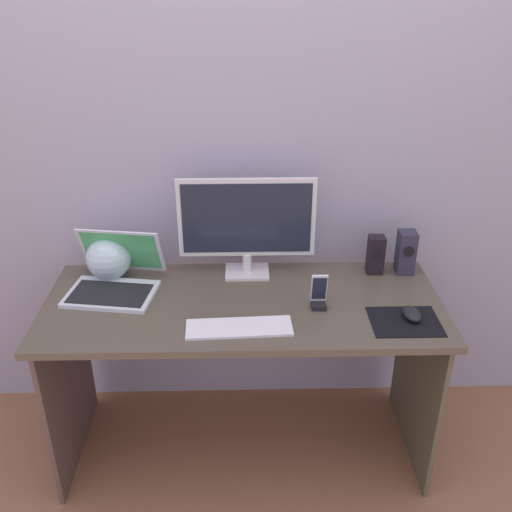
% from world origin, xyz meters
% --- Properties ---
extents(ground_plane, '(8.00, 8.00, 0.00)m').
position_xyz_m(ground_plane, '(0.00, 0.00, 0.00)').
color(ground_plane, '#935D40').
extents(wall_back, '(6.00, 0.04, 2.50)m').
position_xyz_m(wall_back, '(0.00, 0.39, 1.25)').
color(wall_back, '#A59FB3').
rests_on(wall_back, ground_plane).
extents(desk, '(1.52, 0.62, 0.74)m').
position_xyz_m(desk, '(0.00, 0.00, 0.60)').
color(desk, brown).
rests_on(desk, ground_plane).
extents(monitor, '(0.55, 0.14, 0.42)m').
position_xyz_m(monitor, '(0.02, 0.22, 0.97)').
color(monitor, silver).
rests_on(monitor, desk).
extents(speaker_right, '(0.07, 0.08, 0.18)m').
position_xyz_m(speaker_right, '(0.67, 0.22, 0.84)').
color(speaker_right, '#2D2C3D').
rests_on(speaker_right, desk).
extents(speaker_near_monitor, '(0.07, 0.06, 0.16)m').
position_xyz_m(speaker_near_monitor, '(0.55, 0.22, 0.83)').
color(speaker_near_monitor, black).
rests_on(speaker_near_monitor, desk).
extents(laptop, '(0.38, 0.36, 0.22)m').
position_xyz_m(laptop, '(-0.50, 0.11, 0.79)').
color(laptop, silver).
rests_on(laptop, desk).
extents(fishbowl, '(0.18, 0.18, 0.18)m').
position_xyz_m(fishbowl, '(-0.54, 0.21, 0.83)').
color(fishbowl, silver).
rests_on(fishbowl, desk).
extents(keyboard_external, '(0.38, 0.14, 0.01)m').
position_xyz_m(keyboard_external, '(-0.01, -0.18, 0.75)').
color(keyboard_external, white).
rests_on(keyboard_external, desk).
extents(mousepad, '(0.25, 0.20, 0.00)m').
position_xyz_m(mousepad, '(0.58, -0.15, 0.75)').
color(mousepad, black).
rests_on(mousepad, desk).
extents(mouse, '(0.07, 0.11, 0.04)m').
position_xyz_m(mouse, '(0.61, -0.13, 0.77)').
color(mouse, black).
rests_on(mouse, mousepad).
extents(phone_in_dock, '(0.06, 0.05, 0.14)m').
position_xyz_m(phone_in_dock, '(0.28, -0.04, 0.79)').
color(phone_in_dock, black).
rests_on(phone_in_dock, desk).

